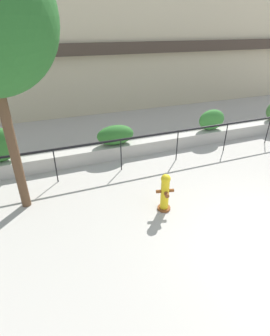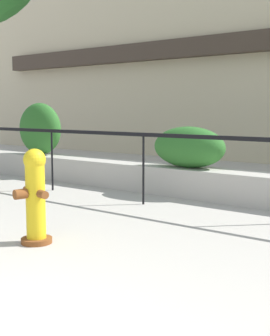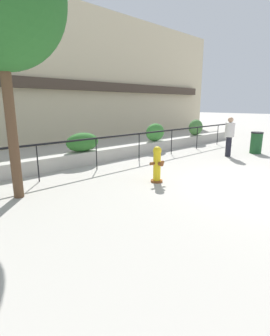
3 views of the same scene
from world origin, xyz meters
name	(u,v)px [view 1 (image 1 of 3)]	position (x,y,z in m)	size (l,w,h in m)	color
building_facade	(115,34)	(0.00, 11.98, 3.99)	(30.00, 1.36, 8.00)	beige
planter_wall_low	(163,143)	(0.00, 6.00, 0.25)	(18.00, 0.70, 0.50)	#B7B2A8
fence_railing_segment	(178,134)	(0.00, 4.90, 1.02)	(15.00, 0.05, 1.15)	black
hedge_bush_1	(116,135)	(-1.98, 6.00, 0.86)	(1.39, 0.70, 0.72)	#2D6B28
hedge_bush_2	(212,120)	(2.23, 6.00, 0.93)	(1.18, 0.57, 0.86)	#387F33
fire_hydrant	(165,192)	(-1.78, 2.39, 0.55)	(0.48, 0.47, 1.08)	brown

